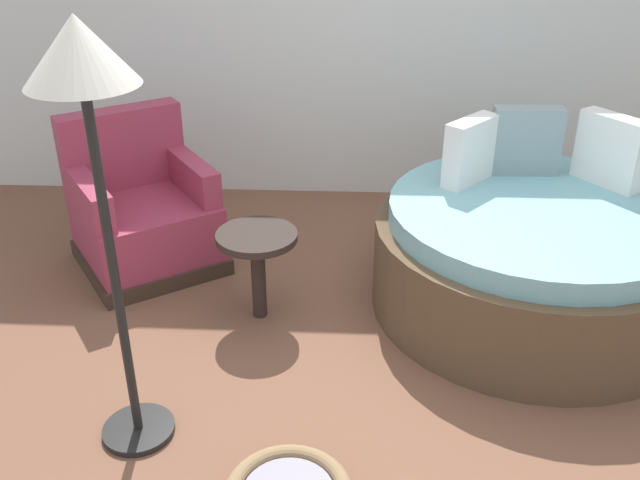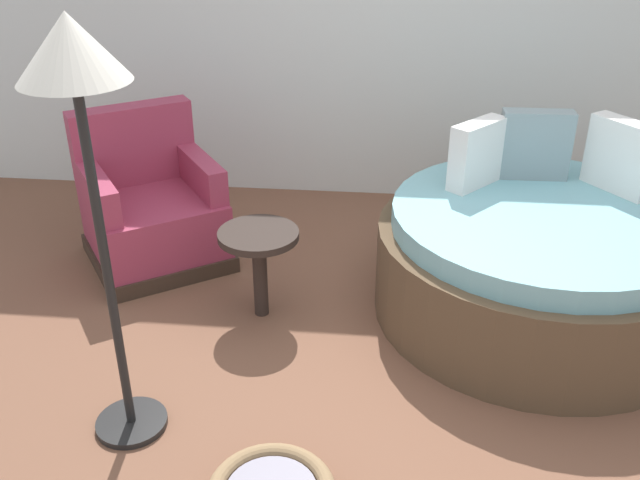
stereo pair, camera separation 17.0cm
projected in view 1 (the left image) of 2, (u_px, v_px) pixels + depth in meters
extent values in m
cube|color=brown|center=(388.00, 378.00, 3.49)|extent=(8.00, 8.00, 0.02)
cube|color=silver|center=(385.00, 3.00, 4.88)|extent=(8.00, 0.12, 2.82)
cylinder|color=brown|center=(531.00, 266.00, 3.95)|extent=(1.77, 1.77, 0.52)
cylinder|color=#7AB7C1|center=(539.00, 215.00, 3.80)|extent=(1.63, 1.63, 0.12)
cube|color=white|center=(611.00, 150.00, 3.94)|extent=(0.33, 0.39, 0.40)
cube|color=gray|center=(526.00, 141.00, 4.08)|extent=(0.40, 0.13, 0.40)
cube|color=white|center=(470.00, 151.00, 3.97)|extent=(0.34, 0.36, 0.37)
cube|color=#38281E|center=(151.00, 257.00, 4.47)|extent=(1.11, 1.11, 0.10)
cube|color=#99334C|center=(147.00, 226.00, 4.36)|extent=(1.06, 1.06, 0.34)
cube|color=#99334C|center=(122.00, 148.00, 4.40)|extent=(0.72, 0.56, 0.50)
cube|color=#99334C|center=(88.00, 196.00, 4.08)|extent=(0.49, 0.63, 0.22)
cube|color=#99334C|center=(191.00, 174.00, 4.38)|extent=(0.49, 0.63, 0.22)
cylinder|color=#2D231E|center=(259.00, 278.00, 3.86)|extent=(0.08, 0.08, 0.48)
cylinder|color=#2D231E|center=(257.00, 237.00, 3.74)|extent=(0.44, 0.44, 0.04)
cylinder|color=black|center=(139.00, 429.00, 3.14)|extent=(0.32, 0.32, 0.03)
cylinder|color=black|center=(115.00, 278.00, 2.77)|extent=(0.04, 0.04, 1.55)
cone|color=beige|center=(78.00, 50.00, 2.35)|extent=(0.40, 0.40, 0.24)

